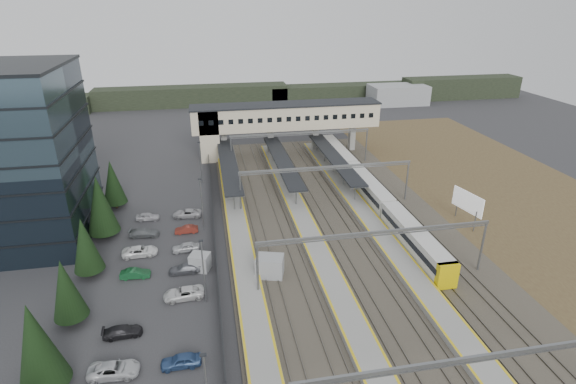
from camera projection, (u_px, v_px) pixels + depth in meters
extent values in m
plane|color=#2B2B2D|center=(266.00, 258.00, 59.81)|extent=(220.00, 220.00, 0.00)
cube|color=black|center=(0.00, 218.00, 63.16)|extent=(24.30, 18.30, 0.25)
cylinder|color=black|center=(48.00, 384.00, 39.64)|extent=(0.44, 0.44, 1.20)
cone|color=black|center=(36.00, 344.00, 37.84)|extent=(4.26, 4.26, 8.20)
cylinder|color=black|center=(73.00, 318.00, 47.74)|extent=(0.44, 0.44, 1.20)
cone|color=black|center=(66.00, 288.00, 46.22)|extent=(3.54, 3.54, 6.80)
cylinder|color=black|center=(91.00, 271.00, 55.85)|extent=(0.44, 0.44, 1.20)
cone|color=black|center=(85.00, 244.00, 54.29)|extent=(3.64, 3.64, 7.00)
cylinder|color=black|center=(105.00, 233.00, 64.86)|extent=(0.44, 0.44, 1.20)
cone|color=black|center=(100.00, 204.00, 63.00)|extent=(4.42, 4.42, 8.50)
cylinder|color=black|center=(116.00, 204.00, 73.86)|extent=(0.44, 0.44, 1.20)
cone|color=black|center=(113.00, 182.00, 72.26)|extent=(3.74, 3.74, 7.20)
imported|color=silver|center=(114.00, 370.00, 41.09)|extent=(4.73, 2.38, 1.28)
imported|color=black|center=(123.00, 331.00, 45.89)|extent=(4.03, 1.85, 1.14)
imported|color=#164F29|center=(135.00, 274.00, 55.43)|extent=(3.68, 1.44, 1.19)
imported|color=white|center=(140.00, 251.00, 60.19)|extent=(4.70, 2.27, 1.29)
imported|color=#5A5E61|center=(144.00, 233.00, 64.97)|extent=(4.41, 2.10, 1.24)
imported|color=#B1AFB5|center=(148.00, 217.00, 69.75)|extent=(3.64, 1.62, 1.22)
imported|color=navy|center=(181.00, 361.00, 42.11)|extent=(3.80, 1.57, 1.29)
imported|color=silver|center=(184.00, 293.00, 51.65)|extent=(4.79, 2.47, 1.29)
imported|color=#575960|center=(185.00, 269.00, 56.45)|extent=(4.06, 1.67, 1.18)
imported|color=#B7B9BD|center=(186.00, 247.00, 61.21)|extent=(3.77, 1.64, 1.27)
imported|color=maroon|center=(186.00, 229.00, 66.01)|extent=(3.39, 1.21, 1.12)
imported|color=#AFAEB1|center=(187.00, 213.00, 70.76)|extent=(4.66, 2.48, 1.25)
cube|color=black|center=(203.00, 355.00, 32.74)|extent=(0.50, 0.25, 0.15)
cylinder|color=slate|center=(204.00, 272.00, 49.65)|extent=(0.16, 0.16, 8.00)
cube|color=black|center=(201.00, 241.00, 48.05)|extent=(0.50, 0.25, 0.15)
cylinder|color=slate|center=(202.00, 204.00, 65.87)|extent=(0.16, 0.16, 8.00)
cube|color=black|center=(200.00, 179.00, 64.27)|extent=(0.50, 0.25, 0.15)
cylinder|color=slate|center=(201.00, 163.00, 82.08)|extent=(0.16, 0.16, 8.00)
cube|color=black|center=(199.00, 142.00, 80.48)|extent=(0.50, 0.25, 0.15)
cube|color=#26282B|center=(215.00, 238.00, 62.82)|extent=(0.08, 90.00, 2.00)
cube|color=gray|center=(270.00, 267.00, 55.40)|extent=(3.88, 3.28, 2.77)
cube|color=gray|center=(200.00, 262.00, 56.96)|extent=(2.94, 2.72, 2.18)
cube|color=#332D26|center=(341.00, 232.00, 66.31)|extent=(34.00, 90.00, 0.20)
cube|color=#59544C|center=(256.00, 239.00, 64.08)|extent=(0.08, 90.00, 0.14)
cube|color=#59544C|center=(266.00, 238.00, 64.33)|extent=(0.08, 90.00, 0.14)
cube|color=#59544C|center=(283.00, 236.00, 64.76)|extent=(0.08, 90.00, 0.14)
cube|color=#59544C|center=(293.00, 235.00, 65.00)|extent=(0.08, 90.00, 0.14)
cube|color=#59544C|center=(324.00, 232.00, 65.78)|extent=(0.08, 90.00, 0.14)
cube|color=#59544C|center=(333.00, 231.00, 66.02)|extent=(0.08, 90.00, 0.14)
cube|color=#59544C|center=(350.00, 230.00, 66.45)|extent=(0.08, 90.00, 0.14)
cube|color=#59544C|center=(359.00, 229.00, 66.70)|extent=(0.08, 90.00, 0.14)
cube|color=#59544C|center=(388.00, 226.00, 67.47)|extent=(0.08, 90.00, 0.14)
cube|color=#59544C|center=(397.00, 226.00, 67.71)|extent=(0.08, 90.00, 0.14)
cube|color=#59544C|center=(413.00, 224.00, 68.14)|extent=(0.08, 90.00, 0.14)
cube|color=#59544C|center=(422.00, 223.00, 68.39)|extent=(0.08, 90.00, 0.14)
cube|color=gray|center=(240.00, 239.00, 63.63)|extent=(3.20, 82.00, 0.90)
cube|color=gold|center=(229.00, 237.00, 63.20)|extent=(0.25, 82.00, 0.02)
cube|color=gold|center=(250.00, 235.00, 63.69)|extent=(0.25, 82.00, 0.02)
cube|color=gray|center=(309.00, 233.00, 65.32)|extent=(3.20, 82.00, 0.90)
cube|color=gold|center=(299.00, 231.00, 64.89)|extent=(0.25, 82.00, 0.02)
cube|color=gold|center=(318.00, 229.00, 65.38)|extent=(0.25, 82.00, 0.02)
cube|color=gray|center=(374.00, 227.00, 67.01)|extent=(3.20, 82.00, 0.90)
cube|color=gold|center=(365.00, 225.00, 66.58)|extent=(0.25, 82.00, 0.02)
cube|color=gold|center=(383.00, 223.00, 67.08)|extent=(0.25, 82.00, 0.02)
cube|color=black|center=(228.00, 163.00, 82.02)|extent=(3.00, 30.00, 0.25)
cube|color=slate|center=(229.00, 164.00, 82.08)|extent=(3.10, 30.00, 0.12)
cylinder|color=slate|center=(234.00, 200.00, 70.96)|extent=(0.20, 0.20, 3.10)
cylinder|color=slate|center=(231.00, 185.00, 76.81)|extent=(0.20, 0.20, 3.10)
cylinder|color=slate|center=(229.00, 172.00, 82.66)|extent=(0.20, 0.20, 3.10)
cylinder|color=slate|center=(227.00, 160.00, 88.52)|extent=(0.20, 0.20, 3.10)
cylinder|color=slate|center=(225.00, 150.00, 94.37)|extent=(0.20, 0.20, 3.10)
cube|color=black|center=(282.00, 160.00, 83.72)|extent=(3.00, 30.00, 0.25)
cube|color=slate|center=(282.00, 161.00, 83.78)|extent=(3.10, 30.00, 0.12)
cylinder|color=slate|center=(296.00, 196.00, 72.65)|extent=(0.20, 0.20, 3.10)
cylinder|color=slate|center=(289.00, 181.00, 78.50)|extent=(0.20, 0.20, 3.10)
cylinder|color=slate|center=(282.00, 168.00, 84.36)|extent=(0.20, 0.20, 3.10)
cylinder|color=slate|center=(277.00, 157.00, 90.21)|extent=(0.20, 0.20, 3.10)
cylinder|color=slate|center=(272.00, 147.00, 96.07)|extent=(0.20, 0.20, 3.10)
cube|color=black|center=(334.00, 157.00, 85.41)|extent=(3.00, 30.00, 0.25)
cube|color=slate|center=(334.00, 158.00, 85.47)|extent=(3.10, 30.00, 0.12)
cylinder|color=slate|center=(355.00, 191.00, 74.34)|extent=(0.20, 0.20, 3.10)
cylinder|color=slate|center=(344.00, 177.00, 80.19)|extent=(0.20, 0.20, 3.10)
cylinder|color=slate|center=(334.00, 165.00, 86.05)|extent=(0.20, 0.20, 3.10)
cylinder|color=slate|center=(325.00, 154.00, 91.90)|extent=(0.20, 0.20, 3.10)
cylinder|color=slate|center=(317.00, 145.00, 97.76)|extent=(0.20, 0.20, 3.10)
cube|color=#C1B294|center=(286.00, 116.00, 96.02)|extent=(40.00, 6.00, 5.00)
cube|color=black|center=(286.00, 104.00, 95.00)|extent=(40.40, 6.40, 0.30)
cube|color=#C1B294|center=(209.00, 134.00, 94.43)|extent=(4.00, 6.00, 11.00)
cube|color=black|center=(201.00, 123.00, 90.21)|extent=(1.00, 0.06, 1.00)
cube|color=black|center=(211.00, 123.00, 90.55)|extent=(1.00, 0.06, 1.00)
cube|color=black|center=(221.00, 122.00, 90.89)|extent=(1.00, 0.06, 1.00)
cube|color=black|center=(231.00, 122.00, 91.23)|extent=(1.00, 0.06, 1.00)
cube|color=black|center=(241.00, 121.00, 91.57)|extent=(1.00, 0.06, 1.00)
cube|color=black|center=(250.00, 121.00, 91.91)|extent=(1.00, 0.06, 1.00)
cube|color=black|center=(260.00, 121.00, 92.24)|extent=(1.00, 0.06, 1.00)
cube|color=black|center=(270.00, 120.00, 92.58)|extent=(1.00, 0.06, 1.00)
cube|color=black|center=(279.00, 120.00, 92.92)|extent=(1.00, 0.06, 1.00)
cube|color=black|center=(289.00, 119.00, 93.26)|extent=(1.00, 0.06, 1.00)
cube|color=black|center=(298.00, 119.00, 93.60)|extent=(1.00, 0.06, 1.00)
cube|color=black|center=(308.00, 118.00, 93.94)|extent=(1.00, 0.06, 1.00)
cube|color=black|center=(317.00, 118.00, 94.28)|extent=(1.00, 0.06, 1.00)
cube|color=black|center=(326.00, 117.00, 94.61)|extent=(1.00, 0.06, 1.00)
cube|color=black|center=(335.00, 117.00, 94.95)|extent=(1.00, 0.06, 1.00)
cube|color=black|center=(344.00, 117.00, 95.29)|extent=(1.00, 0.06, 1.00)
cube|color=black|center=(353.00, 116.00, 95.63)|extent=(1.00, 0.06, 1.00)
cube|color=black|center=(362.00, 116.00, 95.97)|extent=(1.00, 0.06, 1.00)
cube|color=black|center=(371.00, 115.00, 96.31)|extent=(1.00, 0.06, 1.00)
cube|color=gray|center=(217.00, 145.00, 95.68)|extent=(1.20, 1.60, 6.00)
cube|color=gray|center=(224.00, 144.00, 95.94)|extent=(1.20, 1.60, 6.00)
cube|color=gray|center=(270.00, 142.00, 97.63)|extent=(1.20, 1.60, 6.00)
cube|color=gray|center=(315.00, 139.00, 99.32)|extent=(1.20, 1.60, 6.00)
cube|color=gray|center=(352.00, 137.00, 100.76)|extent=(1.20, 1.60, 6.00)
cube|color=slate|center=(473.00, 358.00, 33.82)|extent=(28.40, 0.25, 0.35)
cube|color=slate|center=(473.00, 362.00, 33.98)|extent=(28.40, 0.12, 0.12)
cylinder|color=slate|center=(258.00, 270.00, 50.87)|extent=(0.28, 0.28, 7.00)
cylinder|color=slate|center=(482.00, 247.00, 55.61)|extent=(0.28, 0.28, 7.00)
cube|color=slate|center=(377.00, 232.00, 51.84)|extent=(28.40, 0.25, 0.35)
cube|color=slate|center=(377.00, 235.00, 52.00)|extent=(28.40, 0.12, 0.12)
cylinder|color=slate|center=(240.00, 194.00, 70.68)|extent=(0.28, 0.28, 7.00)
cylinder|color=slate|center=(407.00, 181.00, 75.42)|extent=(0.28, 0.28, 7.00)
cube|color=slate|center=(327.00, 167.00, 71.65)|extent=(28.40, 0.25, 0.35)
cube|color=slate|center=(327.00, 169.00, 71.81)|extent=(28.40, 0.12, 0.12)
cylinder|color=slate|center=(231.00, 154.00, 88.70)|extent=(0.28, 0.28, 7.00)
cylinder|color=slate|center=(366.00, 146.00, 93.44)|extent=(0.28, 0.28, 7.00)
cube|color=slate|center=(301.00, 133.00, 89.67)|extent=(28.40, 0.25, 0.35)
cube|color=slate|center=(301.00, 135.00, 89.83)|extent=(28.40, 0.12, 0.12)
cube|color=beige|center=(414.00, 240.00, 60.52)|extent=(2.55, 17.58, 3.27)
cube|color=black|center=(415.00, 237.00, 60.38)|extent=(2.60, 16.98, 0.82)
cube|color=slate|center=(413.00, 249.00, 61.09)|extent=(2.18, 16.18, 0.45)
cube|color=beige|center=(368.00, 188.00, 76.90)|extent=(2.55, 17.58, 3.27)
cube|color=black|center=(368.00, 186.00, 76.76)|extent=(2.60, 16.98, 0.82)
cube|color=slate|center=(367.00, 195.00, 77.47)|extent=(2.18, 16.18, 0.45)
cube|color=beige|center=(338.00, 154.00, 93.28)|extent=(2.55, 17.58, 3.27)
cube|color=black|center=(338.00, 153.00, 93.14)|extent=(2.60, 16.98, 0.82)
cube|color=slate|center=(337.00, 161.00, 93.84)|extent=(2.18, 16.18, 0.45)
cube|color=#CDB106|center=(447.00, 276.00, 52.70)|extent=(2.56, 0.90, 3.27)
cylinder|color=slate|center=(475.00, 222.00, 65.96)|extent=(0.20, 0.20, 3.26)
cylinder|color=slate|center=(457.00, 207.00, 70.56)|extent=(0.20, 0.20, 3.26)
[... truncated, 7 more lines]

